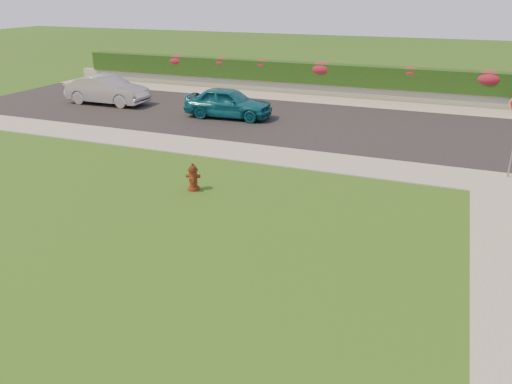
% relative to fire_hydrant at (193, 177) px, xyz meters
% --- Properties ---
extents(ground, '(120.00, 120.00, 0.00)m').
position_rel_fire_hydrant_xyz_m(ground, '(1.53, -5.11, -0.39)').
color(ground, black).
rests_on(ground, ground).
extents(street_far, '(26.00, 8.00, 0.04)m').
position_rel_fire_hydrant_xyz_m(street_far, '(-3.47, 8.89, -0.37)').
color(street_far, black).
rests_on(street_far, ground).
extents(sidewalk_far, '(24.00, 2.00, 0.04)m').
position_rel_fire_hydrant_xyz_m(sidewalk_far, '(-4.47, 3.89, -0.37)').
color(sidewalk_far, gray).
rests_on(sidewalk_far, ground).
extents(curb_corner, '(2.00, 2.00, 0.04)m').
position_rel_fire_hydrant_xyz_m(curb_corner, '(8.53, 3.89, -0.37)').
color(curb_corner, gray).
rests_on(curb_corner, ground).
extents(sidewalk_beyond, '(34.00, 2.00, 0.04)m').
position_rel_fire_hydrant_xyz_m(sidewalk_beyond, '(0.53, 13.89, -0.37)').
color(sidewalk_beyond, gray).
rests_on(sidewalk_beyond, ground).
extents(retaining_wall, '(34.00, 0.40, 0.60)m').
position_rel_fire_hydrant_xyz_m(retaining_wall, '(0.53, 15.39, -0.09)').
color(retaining_wall, gray).
rests_on(retaining_wall, ground).
extents(hedge, '(32.00, 0.90, 1.10)m').
position_rel_fire_hydrant_xyz_m(hedge, '(0.53, 15.49, 0.76)').
color(hedge, black).
rests_on(hedge, retaining_wall).
extents(fire_hydrant, '(0.42, 0.40, 0.81)m').
position_rel_fire_hydrant_xyz_m(fire_hydrant, '(0.00, 0.00, 0.00)').
color(fire_hydrant, '#4D1B0C').
rests_on(fire_hydrant, ground).
extents(sedan_teal, '(4.06, 1.82, 1.35)m').
position_rel_fire_hydrant_xyz_m(sedan_teal, '(-2.73, 8.42, 0.33)').
color(sedan_teal, '#0D5367').
rests_on(sedan_teal, street_far).
extents(sedan_silver, '(4.32, 1.55, 1.42)m').
position_rel_fire_hydrant_xyz_m(sedan_silver, '(-9.67, 8.81, 0.36)').
color(sedan_silver, '#96989D').
rests_on(sedan_silver, street_far).
extents(flower_clump_a, '(1.30, 0.84, 0.65)m').
position_rel_fire_hydrant_xyz_m(flower_clump_a, '(-9.35, 15.39, 1.06)').
color(flower_clump_a, maroon).
rests_on(flower_clump_a, hedge).
extents(flower_clump_b, '(1.18, 0.76, 0.59)m').
position_rel_fire_hydrant_xyz_m(flower_clump_b, '(-6.37, 15.39, 1.08)').
color(flower_clump_b, maroon).
rests_on(flower_clump_b, hedge).
extents(flower_clump_c, '(1.14, 0.73, 0.57)m').
position_rel_fire_hydrant_xyz_m(flower_clump_c, '(-3.78, 15.39, 1.09)').
color(flower_clump_c, maroon).
rests_on(flower_clump_c, hedge).
extents(flower_clump_d, '(1.42, 0.91, 0.71)m').
position_rel_fire_hydrant_xyz_m(flower_clump_d, '(-0.28, 15.39, 1.03)').
color(flower_clump_d, maroon).
rests_on(flower_clump_d, hedge).
extents(flower_clump_e, '(1.15, 0.74, 0.58)m').
position_rel_fire_hydrant_xyz_m(flower_clump_e, '(4.45, 15.39, 1.08)').
color(flower_clump_e, maroon).
rests_on(flower_clump_e, hedge).
extents(flower_clump_f, '(1.50, 0.97, 0.75)m').
position_rel_fire_hydrant_xyz_m(flower_clump_f, '(8.17, 15.39, 1.02)').
color(flower_clump_f, maroon).
rests_on(flower_clump_f, hedge).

